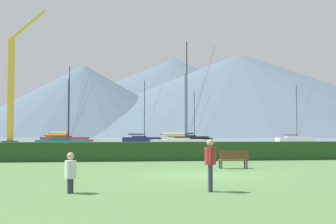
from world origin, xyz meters
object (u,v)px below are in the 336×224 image
(sailboat_slip_3, at_px, (142,139))
(sailboat_slip_7, at_px, (66,140))
(person_standing_walker, at_px, (210,161))
(dock_crane, at_px, (12,98))
(sailboat_slip_4, at_px, (64,143))
(person_seated_viewer, at_px, (71,171))
(park_bench_near_path, at_px, (234,159))
(sailboat_slip_9, at_px, (295,140))
(sailboat_slip_0, at_px, (192,138))
(sailboat_slip_1, at_px, (183,143))
(sailboat_slip_6, at_px, (182,142))

(sailboat_slip_3, height_order, sailboat_slip_7, sailboat_slip_7)
(person_standing_walker, bearing_deg, dock_crane, 118.26)
(sailboat_slip_4, xyz_separation_m, person_seated_viewer, (4.65, -44.82, 0.05))
(park_bench_near_path, height_order, person_seated_viewer, person_seated_viewer)
(person_standing_walker, distance_m, dock_crane, 57.49)
(sailboat_slip_4, xyz_separation_m, sailboat_slip_9, (42.16, 26.28, 0.04))
(sailboat_slip_7, distance_m, person_seated_viewer, 65.71)
(park_bench_near_path, relative_size, person_seated_viewer, 1.25)
(sailboat_slip_0, xyz_separation_m, person_seated_viewer, (-20.27, -89.90, -0.08))
(sailboat_slip_7, bearing_deg, person_standing_walker, -71.51)
(sailboat_slip_3, distance_m, sailboat_slip_7, 16.11)
(sailboat_slip_1, xyz_separation_m, person_standing_walker, (-5.33, -38.44, 0.26))
(sailboat_slip_0, bearing_deg, person_seated_viewer, -88.92)
(sailboat_slip_7, height_order, person_seated_viewer, sailboat_slip_7)
(sailboat_slip_1, height_order, person_seated_viewer, sailboat_slip_1)
(person_standing_walker, height_order, dock_crane, dock_crane)
(sailboat_slip_6, distance_m, park_bench_near_path, 43.41)
(sailboat_slip_0, distance_m, sailboat_slip_6, 38.75)
(sailboat_slip_7, relative_size, park_bench_near_path, 8.66)
(sailboat_slip_7, bearing_deg, sailboat_slip_6, -26.90)
(park_bench_near_path, relative_size, person_standing_walker, 0.95)
(sailboat_slip_0, xyz_separation_m, sailboat_slip_6, (-8.40, -37.83, -0.14))
(sailboat_slip_1, height_order, person_standing_walker, sailboat_slip_1)
(sailboat_slip_1, height_order, dock_crane, dock_crane)
(sailboat_slip_4, distance_m, sailboat_slip_6, 18.04)
(sailboat_slip_0, distance_m, person_seated_viewer, 92.15)
(person_standing_walker, bearing_deg, sailboat_slip_1, 92.47)
(sailboat_slip_1, xyz_separation_m, sailboat_slip_7, (-16.13, 27.15, 0.07))
(sailboat_slip_7, height_order, person_standing_walker, sailboat_slip_7)
(sailboat_slip_6, bearing_deg, sailboat_slip_1, -91.17)
(sailboat_slip_1, bearing_deg, sailboat_slip_6, 95.99)
(sailboat_slip_3, distance_m, sailboat_slip_9, 30.28)
(sailboat_slip_1, xyz_separation_m, person_seated_viewer, (-9.69, -38.25, -0.03))
(sailboat_slip_0, xyz_separation_m, sailboat_slip_4, (-24.92, -45.07, -0.12))
(sailboat_slip_0, height_order, dock_crane, dock_crane)
(sailboat_slip_6, xyz_separation_m, person_seated_viewer, (-11.87, -52.07, 0.06))
(person_seated_viewer, xyz_separation_m, dock_crane, (-13.21, 54.21, 6.40))
(sailboat_slip_0, relative_size, sailboat_slip_9, 1.01)
(sailboat_slip_6, height_order, person_seated_viewer, sailboat_slip_6)
(sailboat_slip_1, distance_m, person_seated_viewer, 39.46)
(sailboat_slip_3, bearing_deg, sailboat_slip_4, -113.70)
(sailboat_slip_3, relative_size, sailboat_slip_4, 1.38)
(sailboat_slip_6, xyz_separation_m, sailboat_slip_7, (-18.31, 13.33, 0.15))
(sailboat_slip_3, xyz_separation_m, sailboat_slip_7, (-13.79, -8.34, 0.05))
(sailboat_slip_0, relative_size, park_bench_near_path, 7.41)
(sailboat_slip_0, relative_size, sailboat_slip_6, 1.07)
(sailboat_slip_3, xyz_separation_m, person_seated_viewer, (-7.34, -73.74, -0.04))
(sailboat_slip_4, relative_size, sailboat_slip_9, 0.78)
(sailboat_slip_0, distance_m, sailboat_slip_1, 52.72)
(sailboat_slip_4, bearing_deg, sailboat_slip_9, 31.99)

